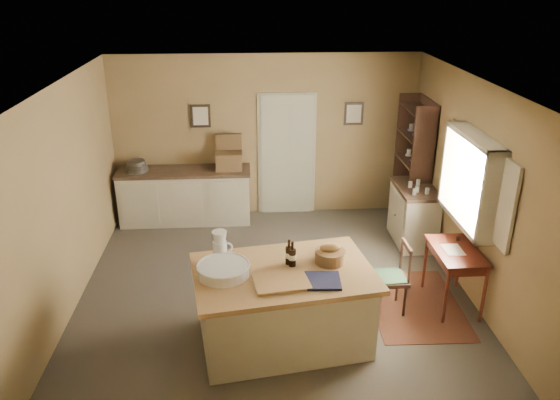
# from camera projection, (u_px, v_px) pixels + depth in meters

# --- Properties ---
(ground) EXTENTS (5.00, 5.00, 0.00)m
(ground) POSITION_uv_depth(u_px,v_px,m) (274.00, 287.00, 7.25)
(ground) COLOR #514A3E
(ground) RESTS_ON ground
(wall_back) EXTENTS (5.00, 0.10, 2.70)m
(wall_back) POSITION_uv_depth(u_px,v_px,m) (266.00, 137.00, 9.02)
(wall_back) COLOR olive
(wall_back) RESTS_ON ground
(wall_front) EXTENTS (5.00, 0.10, 2.70)m
(wall_front) POSITION_uv_depth(u_px,v_px,m) (289.00, 309.00, 4.42)
(wall_front) COLOR olive
(wall_front) RESTS_ON ground
(wall_left) EXTENTS (0.10, 5.00, 2.70)m
(wall_left) POSITION_uv_depth(u_px,v_px,m) (67.00, 198.00, 6.58)
(wall_left) COLOR olive
(wall_left) RESTS_ON ground
(wall_right) EXTENTS (0.10, 5.00, 2.70)m
(wall_right) POSITION_uv_depth(u_px,v_px,m) (471.00, 189.00, 6.87)
(wall_right) COLOR olive
(wall_right) RESTS_ON ground
(ceiling) EXTENTS (5.00, 5.00, 0.00)m
(ceiling) POSITION_uv_depth(u_px,v_px,m) (273.00, 83.00, 6.20)
(ceiling) COLOR silver
(ceiling) RESTS_ON wall_back
(door) EXTENTS (0.97, 0.06, 2.11)m
(door) POSITION_uv_depth(u_px,v_px,m) (287.00, 154.00, 9.13)
(door) COLOR beige
(door) RESTS_ON ground
(framed_prints) EXTENTS (2.82, 0.02, 0.38)m
(framed_prints) POSITION_uv_depth(u_px,v_px,m) (278.00, 115.00, 8.87)
(framed_prints) COLOR black
(framed_prints) RESTS_ON ground
(window) EXTENTS (0.25, 1.99, 1.12)m
(window) POSITION_uv_depth(u_px,v_px,m) (474.00, 180.00, 6.60)
(window) COLOR #B9AE90
(window) RESTS_ON ground
(work_island) EXTENTS (2.10, 1.54, 1.20)m
(work_island) POSITION_uv_depth(u_px,v_px,m) (282.00, 304.00, 6.02)
(work_island) COLOR #B9AE90
(work_island) RESTS_ON ground
(sideboard) EXTENTS (2.16, 0.61, 1.18)m
(sideboard) POSITION_uv_depth(u_px,v_px,m) (186.00, 194.00, 9.01)
(sideboard) COLOR #B9AE90
(sideboard) RESTS_ON ground
(rug) EXTENTS (1.14, 1.63, 0.01)m
(rug) POSITION_uv_depth(u_px,v_px,m) (414.00, 304.00, 6.87)
(rug) COLOR #572C1D
(rug) RESTS_ON ground
(writing_desk) EXTENTS (0.54, 0.88, 0.82)m
(writing_desk) POSITION_uv_depth(u_px,v_px,m) (456.00, 257.00, 6.64)
(writing_desk) COLOR #38120B
(writing_desk) RESTS_ON ground
(desk_chair) EXTENTS (0.42, 0.42, 0.88)m
(desk_chair) POSITION_uv_depth(u_px,v_px,m) (389.00, 278.00, 6.61)
(desk_chair) COLOR #311D15
(desk_chair) RESTS_ON ground
(right_cabinet) EXTENTS (0.56, 1.00, 0.99)m
(right_cabinet) POSITION_uv_depth(u_px,v_px,m) (413.00, 214.00, 8.31)
(right_cabinet) COLOR #B9AE90
(right_cabinet) RESTS_ON ground
(shelving_unit) EXTENTS (0.36, 0.94, 2.09)m
(shelving_unit) POSITION_uv_depth(u_px,v_px,m) (416.00, 165.00, 8.65)
(shelving_unit) COLOR #311D15
(shelving_unit) RESTS_ON ground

